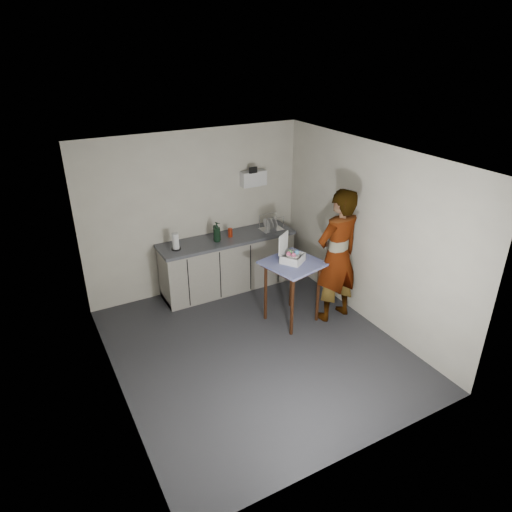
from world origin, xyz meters
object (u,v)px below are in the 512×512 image
side_table (293,270)px  bakery_box (291,256)px  soap_bottle (217,232)px  standing_man (337,256)px  dark_bottle (215,232)px  paper_towel (176,242)px  soda_can (230,233)px  kitchen_counter (228,264)px  dish_rack (271,227)px

side_table → bakery_box: 0.21m
soap_bottle → bakery_box: (0.59, -1.24, -0.03)m
soap_bottle → side_table: bearing=-64.7°
standing_man → side_table: bearing=-25.9°
standing_man → dark_bottle: bearing=-59.2°
dark_bottle → paper_towel: size_ratio=0.84×
side_table → soda_can: bearing=91.1°
dark_bottle → paper_towel: bearing=-172.3°
soap_bottle → soda_can: 0.28m
standing_man → paper_towel: 2.41m
side_table → bakery_box: size_ratio=2.34×
kitchen_counter → dish_rack: bearing=-4.2°
kitchen_counter → dish_rack: dish_rack is taller
side_table → dark_bottle: 1.51m
kitchen_counter → paper_towel: bearing=-177.6°
side_table → dish_rack: size_ratio=2.60×
kitchen_counter → dark_bottle: size_ratio=10.26×
side_table → dish_rack: bearing=60.1°
standing_man → paper_towel: (-1.87, 1.51, 0.03)m
kitchen_counter → dish_rack: 0.95m
dish_rack → soap_bottle: bearing=179.9°
dark_bottle → dish_rack: size_ratio=0.60×
soda_can → dark_bottle: dark_bottle is taller
standing_man → soap_bottle: bearing=-56.7°
soda_can → bakery_box: size_ratio=0.35×
standing_man → bakery_box: standing_man is taller
standing_man → soap_bottle: 1.92m
side_table → paper_towel: 1.82m
standing_man → bakery_box: 0.66m
soda_can → dark_bottle: size_ratio=0.64×
standing_man → dark_bottle: 1.99m
dark_bottle → dish_rack: dish_rack is taller
side_table → soap_bottle: (-0.60, 1.27, 0.24)m
side_table → standing_man: standing_man is taller
dark_bottle → dish_rack: bearing=-6.8°
paper_towel → bakery_box: bearing=-45.0°
kitchen_counter → soap_bottle: 0.67m
soap_bottle → bakery_box: size_ratio=0.78×
kitchen_counter → paper_towel: 1.06m
soda_can → paper_towel: bearing=-177.3°
kitchen_counter → standing_man: bearing=-57.2°
paper_towel → soap_bottle: bearing=-1.7°
bakery_box → paper_towel: bearing=101.5°
soda_can → bakery_box: (0.33, -1.30, 0.06)m
soap_bottle → dark_bottle: bearing=80.5°
standing_man → bakery_box: (-0.61, 0.25, 0.04)m
soda_can → soap_bottle: bearing=-166.1°
soda_can → dish_rack: (0.72, -0.07, -0.01)m
side_table → paper_towel: size_ratio=3.66×
kitchen_counter → side_table: size_ratio=2.36×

